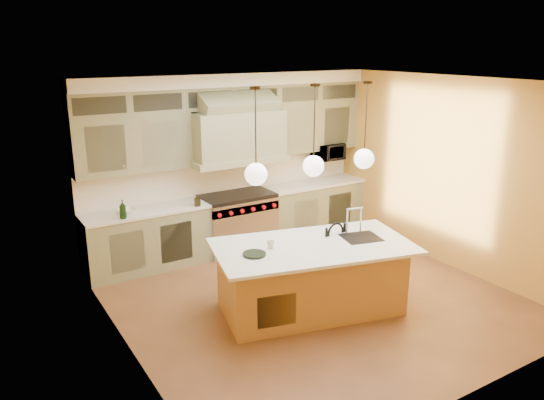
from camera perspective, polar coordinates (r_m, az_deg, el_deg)
floor at (r=7.39m, az=4.30°, el=-10.45°), size 5.00×5.00×0.00m
ceiling at (r=6.60m, az=4.85°, el=12.60°), size 5.00×5.00×0.00m
wall_back at (r=8.93m, az=-4.93°, el=4.19°), size 5.00×0.00×5.00m
wall_front at (r=5.17m, az=21.18°, el=-6.14°), size 5.00×0.00×5.00m
wall_left at (r=5.80m, az=-15.85°, el=-3.17°), size 0.00×5.00×5.00m
wall_right at (r=8.53m, az=18.29°, el=2.83°), size 0.00×5.00×5.00m
back_cabinetry at (r=8.70m, az=-4.14°, el=3.75°), size 5.00×0.77×2.90m
range at (r=8.88m, az=-3.74°, el=-2.31°), size 1.20×0.74×0.96m
kitchen_island at (r=6.89m, az=4.26°, el=-8.17°), size 2.72×1.86×1.35m
counter_stool at (r=7.09m, az=7.48°, el=-6.30°), size 0.40×0.40×1.08m
microwave at (r=9.75m, az=6.06°, el=5.20°), size 0.54×0.37×0.30m
oil_bottle_a at (r=7.82m, az=-15.76°, el=-0.98°), size 0.12×0.12×0.27m
oil_bottle_b at (r=8.20m, az=-8.05°, el=-0.03°), size 0.10×0.10×0.19m
fruit_bowl at (r=8.10m, az=-15.32°, el=-1.13°), size 0.28×0.28×0.06m
cup at (r=6.54m, az=-0.14°, el=-4.80°), size 0.11×0.11×0.09m
pendant_left at (r=5.99m, az=-1.73°, el=3.05°), size 0.26×0.26×1.11m
pendant_center at (r=6.42m, az=4.48°, el=3.92°), size 0.26×0.26×1.11m
pendant_right at (r=6.91m, az=9.88°, el=4.62°), size 0.26×0.26×1.11m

